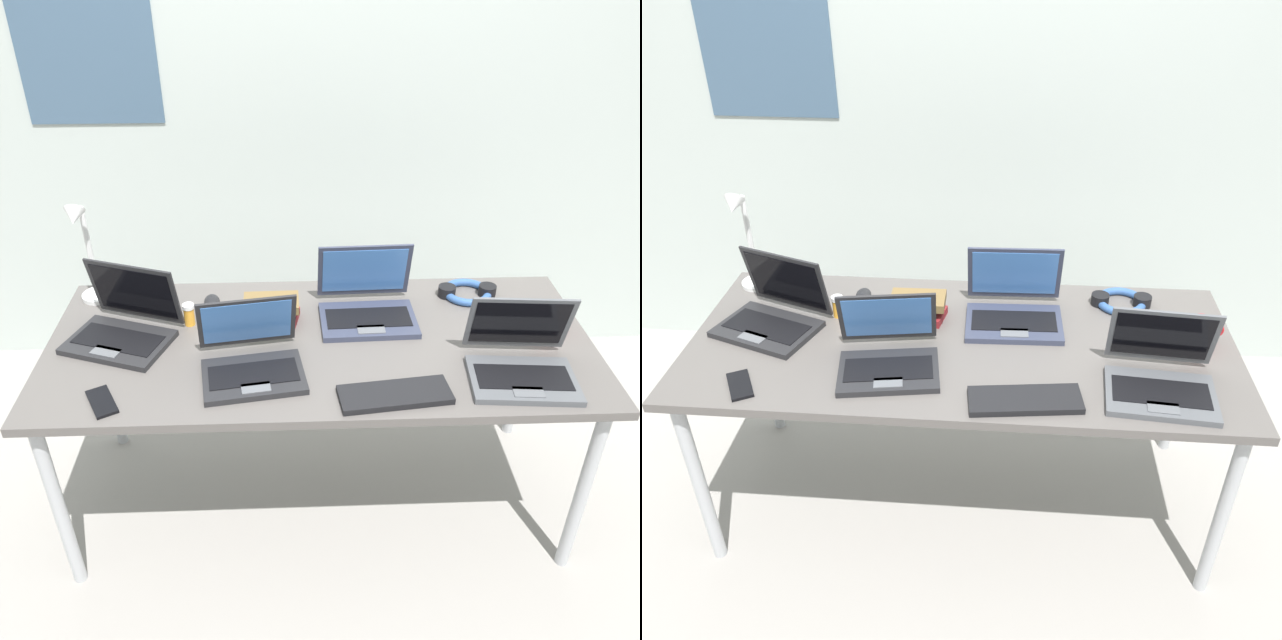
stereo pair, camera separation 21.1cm
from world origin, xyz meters
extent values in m
plane|color=gray|center=(0.00, 0.00, 0.00)|extent=(12.00, 12.00, 0.00)
cube|color=#B2BCB7|center=(0.00, 1.10, 1.30)|extent=(6.00, 0.12, 2.60)
cube|color=#3F5972|center=(-0.90, 1.04, 1.55)|extent=(0.56, 0.01, 0.76)
cube|color=#595451|center=(0.00, 0.00, 0.72)|extent=(1.80, 0.80, 0.03)
cylinder|color=#B2B5BA|center=(-0.84, -0.34, 0.35)|extent=(0.04, 0.04, 0.71)
cylinder|color=#B2B5BA|center=(0.84, -0.34, 0.35)|extent=(0.04, 0.04, 0.71)
cylinder|color=#B2B5BA|center=(-0.84, 0.34, 0.35)|extent=(0.04, 0.04, 0.71)
cylinder|color=#B2B5BA|center=(0.84, 0.34, 0.35)|extent=(0.04, 0.04, 0.71)
cylinder|color=white|center=(-0.80, 0.31, 0.75)|extent=(0.12, 0.12, 0.02)
cylinder|color=white|center=(-0.80, 0.31, 0.93)|extent=(0.02, 0.02, 0.34)
cylinder|color=white|center=(-0.80, 0.27, 1.10)|extent=(0.01, 0.08, 0.01)
cone|color=white|center=(-0.80, 0.23, 1.10)|extent=(0.07, 0.09, 0.09)
cube|color=#232326|center=(-0.21, -0.20, 0.75)|extent=(0.34, 0.26, 0.02)
cube|color=black|center=(-0.21, -0.20, 0.76)|extent=(0.29, 0.16, 0.00)
cube|color=#595B60|center=(-0.20, -0.27, 0.76)|extent=(0.09, 0.06, 0.00)
cube|color=#232326|center=(-0.23, -0.06, 0.86)|extent=(0.32, 0.12, 0.20)
cube|color=#3F72BF|center=(-0.23, -0.07, 0.86)|extent=(0.28, 0.10, 0.17)
cube|color=#515459|center=(0.60, -0.25, 0.75)|extent=(0.33, 0.24, 0.02)
cube|color=black|center=(0.60, -0.25, 0.76)|extent=(0.29, 0.14, 0.00)
cube|color=#595B60|center=(0.60, -0.32, 0.76)|extent=(0.09, 0.06, 0.00)
cube|color=#515459|center=(0.61, -0.11, 0.86)|extent=(0.32, 0.10, 0.21)
cube|color=black|center=(0.61, -0.12, 0.87)|extent=(0.29, 0.08, 0.18)
cube|color=#33384C|center=(0.17, 0.10, 0.75)|extent=(0.34, 0.24, 0.02)
cube|color=black|center=(0.17, 0.10, 0.76)|extent=(0.29, 0.13, 0.00)
cube|color=#595B60|center=(0.17, 0.03, 0.76)|extent=(0.09, 0.05, 0.00)
cube|color=#33384C|center=(0.17, 0.24, 0.87)|extent=(0.33, 0.07, 0.22)
cube|color=#3F72BF|center=(0.17, 0.24, 0.87)|extent=(0.30, 0.06, 0.18)
cube|color=#232326|center=(-0.66, 0.00, 0.75)|extent=(0.38, 0.32, 0.02)
cube|color=black|center=(-0.66, 0.00, 0.76)|extent=(0.31, 0.21, 0.00)
cube|color=#595B60|center=(-0.69, -0.07, 0.76)|extent=(0.10, 0.08, 0.00)
cube|color=#232326|center=(-0.62, 0.13, 0.87)|extent=(0.32, 0.16, 0.22)
cube|color=black|center=(-0.62, 0.12, 0.87)|extent=(0.29, 0.13, 0.18)
cube|color=black|center=(0.21, -0.30, 0.75)|extent=(0.34, 0.16, 0.02)
ellipsoid|color=black|center=(-0.38, 0.23, 0.76)|extent=(0.07, 0.10, 0.03)
cube|color=black|center=(-0.65, -0.30, 0.74)|extent=(0.12, 0.15, 0.01)
torus|color=#335999|center=(0.55, 0.27, 0.75)|extent=(0.18, 0.18, 0.03)
cylinder|color=black|center=(0.48, 0.27, 0.76)|extent=(0.06, 0.06, 0.04)
cylinder|color=black|center=(0.63, 0.27, 0.76)|extent=(0.06, 0.06, 0.04)
cylinder|color=gold|center=(-0.44, 0.11, 0.77)|extent=(0.04, 0.04, 0.06)
cylinder|color=white|center=(-0.44, 0.11, 0.81)|extent=(0.04, 0.04, 0.01)
cube|color=maroon|center=(-0.17, 0.13, 0.75)|extent=(0.21, 0.14, 0.03)
cube|color=#336638|center=(-0.18, 0.12, 0.78)|extent=(0.16, 0.17, 0.03)
cube|color=brown|center=(-0.16, 0.12, 0.81)|extent=(0.19, 0.12, 0.03)
cylinder|color=#B21E23|center=(0.78, 0.05, 0.78)|extent=(0.08, 0.08, 0.09)
torus|color=#B21E23|center=(0.83, 0.05, 0.79)|extent=(0.05, 0.01, 0.05)
camera|label=1|loc=(-0.07, -1.78, 1.97)|focal=36.56mm
camera|label=2|loc=(0.14, -1.77, 1.97)|focal=36.56mm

